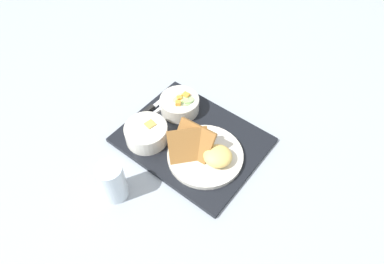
# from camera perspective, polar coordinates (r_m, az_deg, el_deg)

# --- Properties ---
(ground_plane) EXTENTS (4.00, 4.00, 0.00)m
(ground_plane) POSITION_cam_1_polar(r_m,az_deg,el_deg) (0.99, 0.00, -1.55)
(ground_plane) COLOR #99A3AD
(serving_tray) EXTENTS (0.41, 0.33, 0.01)m
(serving_tray) POSITION_cam_1_polar(r_m,az_deg,el_deg) (0.98, 0.00, -1.33)
(serving_tray) COLOR black
(serving_tray) RESTS_ON ground_plane
(bowl_salad) EXTENTS (0.12, 0.12, 0.06)m
(bowl_salad) POSITION_cam_1_polar(r_m,az_deg,el_deg) (1.03, -2.06, 4.78)
(bowl_salad) COLOR silver
(bowl_salad) RESTS_ON serving_tray
(bowl_soup) EXTENTS (0.12, 0.12, 0.05)m
(bowl_soup) POSITION_cam_1_polar(r_m,az_deg,el_deg) (0.96, -7.62, -0.06)
(bowl_soup) COLOR silver
(bowl_soup) RESTS_ON serving_tray
(plate_main) EXTENTS (0.21, 0.21, 0.09)m
(plate_main) POSITION_cam_1_polar(r_m,az_deg,el_deg) (0.92, 2.07, -3.56)
(plate_main) COLOR silver
(plate_main) RESTS_ON serving_tray
(knife) EXTENTS (0.03, 0.16, 0.01)m
(knife) POSITION_cam_1_polar(r_m,az_deg,el_deg) (1.06, -6.71, 4.10)
(knife) COLOR silver
(knife) RESTS_ON serving_tray
(spoon) EXTENTS (0.05, 0.17, 0.01)m
(spoon) POSITION_cam_1_polar(r_m,az_deg,el_deg) (1.06, -5.07, 4.10)
(spoon) COLOR silver
(spoon) RESTS_ON serving_tray
(glass_water) EXTENTS (0.07, 0.07, 0.12)m
(glass_water) POSITION_cam_1_polar(r_m,az_deg,el_deg) (0.87, -13.05, -8.24)
(glass_water) COLOR silver
(glass_water) RESTS_ON ground_plane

